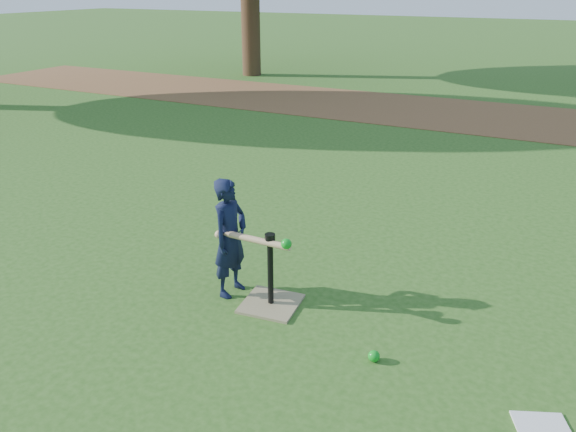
% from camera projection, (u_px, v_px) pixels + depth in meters
% --- Properties ---
extents(ground, '(80.00, 80.00, 0.00)m').
position_uv_depth(ground, '(271.00, 292.00, 4.62)').
color(ground, '#285116').
rests_on(ground, ground).
extents(dirt_strip, '(24.00, 3.00, 0.01)m').
position_uv_depth(dirt_strip, '(456.00, 114.00, 10.79)').
color(dirt_strip, brown).
rests_on(dirt_strip, ground).
extents(child, '(0.26, 0.37, 0.98)m').
position_uv_depth(child, '(230.00, 238.00, 4.43)').
color(child, black).
rests_on(child, ground).
extents(wiffle_ball_ground, '(0.08, 0.08, 0.08)m').
position_uv_depth(wiffle_ball_ground, '(374.00, 356.00, 3.76)').
color(wiffle_ball_ground, '#0D991D').
rests_on(wiffle_ball_ground, ground).
extents(clipboard, '(0.37, 0.33, 0.01)m').
position_uv_depth(clipboard, '(542.00, 427.00, 3.21)').
color(clipboard, silver).
rests_on(clipboard, ground).
extents(batting_tee, '(0.47, 0.47, 0.61)m').
position_uv_depth(batting_tee, '(271.00, 293.00, 4.39)').
color(batting_tee, '#8C7E59').
rests_on(batting_tee, ground).
extents(swing_action, '(0.65, 0.10, 0.11)m').
position_uv_depth(swing_action, '(257.00, 240.00, 4.23)').
color(swing_action, tan).
rests_on(swing_action, ground).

